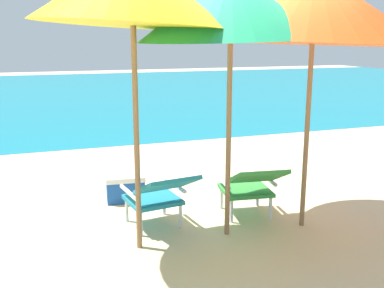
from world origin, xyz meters
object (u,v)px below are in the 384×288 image
Objects in this scene: lounge_chair_right at (251,184)px; beach_umbrella_right at (314,8)px; cooler_box at (125,187)px; lounge_chair_left at (159,193)px; beach_umbrella_center at (231,6)px.

beach_umbrella_right is (0.46, -0.31, 1.81)m from lounge_chair_right.
beach_umbrella_right is 5.15× the size of cooler_box.
lounge_chair_right is (1.01, -0.05, 0.00)m from lounge_chair_left.
lounge_chair_right is at bearing 145.58° from beach_umbrella_right.
beach_umbrella_center is 5.10× the size of cooler_box.
beach_umbrella_right is at bearing -4.18° from beach_umbrella_center.
cooler_box is at bearing 98.77° from lounge_chair_left.
beach_umbrella_right is at bearing -13.87° from lounge_chair_left.
beach_umbrella_right reaches higher than lounge_chair_left.
lounge_chair_left is 1.01m from lounge_chair_right.
lounge_chair_right is at bearing -2.78° from lounge_chair_left.
beach_umbrella_right is at bearing -34.42° from lounge_chair_right.
lounge_chair_left is at bearing 177.22° from lounge_chair_right.
beach_umbrella_center is at bearing -59.28° from cooler_box.
beach_umbrella_right reaches higher than cooler_box.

